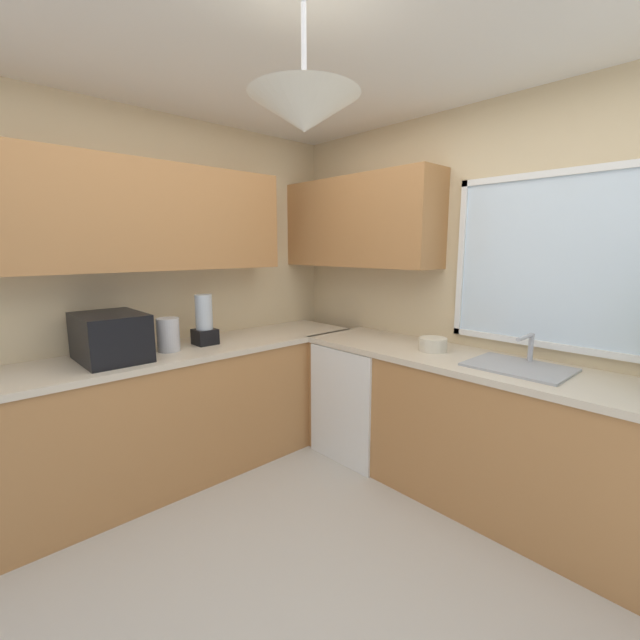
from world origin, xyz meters
TOP-DOWN VIEW (x-y plane):
  - ground_plane at (0.00, 0.00)m, footprint 7.59×7.59m
  - room_shell at (-0.75, 0.49)m, footprint 3.57×3.33m
  - counter_run_left at (-1.41, 0.00)m, footprint 0.65×2.94m
  - counter_run_back at (0.21, 1.29)m, footprint 2.66×0.65m
  - dishwasher at (-0.75, 1.26)m, footprint 0.60×0.60m
  - microwave at (-1.41, -0.36)m, footprint 0.48×0.36m
  - kettle at (-1.39, -0.01)m, footprint 0.15×0.15m
  - sink_assembly at (0.38, 1.30)m, footprint 0.54×0.40m
  - bowl at (-0.19, 1.29)m, footprint 0.19×0.19m
  - blender_appliance at (-1.41, 0.27)m, footprint 0.15×0.15m

SIDE VIEW (x-z plane):
  - ground_plane at x=0.00m, z-range 0.00..0.00m
  - dishwasher at x=-0.75m, z-range 0.00..0.87m
  - counter_run_left at x=-1.41m, z-range 0.00..0.92m
  - counter_run_back at x=0.21m, z-range 0.00..0.92m
  - sink_assembly at x=0.38m, z-range 0.83..1.02m
  - bowl at x=-0.19m, z-range 0.91..1.00m
  - kettle at x=-1.39m, z-range 0.91..1.14m
  - microwave at x=-1.41m, z-range 0.91..1.20m
  - blender_appliance at x=-1.41m, z-range 0.90..1.26m
  - room_shell at x=-0.75m, z-range 0.50..3.09m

